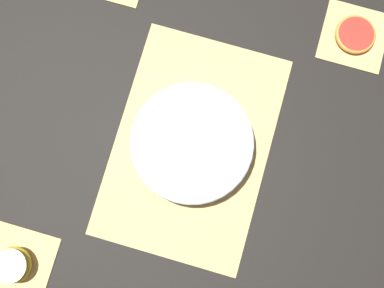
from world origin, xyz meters
The scene contains 7 objects.
ground_plane centered at (0.00, 0.00, 0.00)m, with size 6.00×6.00×0.00m, color black.
bamboo_mat_center centered at (0.00, 0.00, 0.00)m, with size 0.51×0.35×0.01m.
coaster_mat_near_right centered at (0.36, -0.30, 0.00)m, with size 0.15×0.15×0.01m.
coaster_mat_far_left centered at (-0.36, 0.30, 0.00)m, with size 0.15×0.15×0.01m.
fruit_salad_bowl centered at (0.00, 0.00, 0.04)m, with size 0.27×0.27×0.06m.
apple_half centered at (-0.36, 0.30, 0.03)m, with size 0.08×0.08×0.04m.
grapefruit_slice centered at (0.36, -0.30, 0.01)m, with size 0.10×0.10×0.01m.
Camera 1 is at (-0.14, -0.04, 1.02)m, focal length 42.00 mm.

